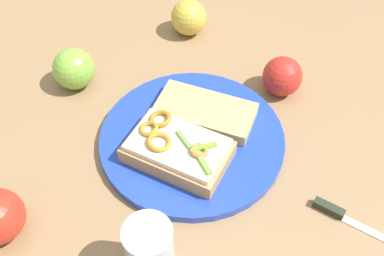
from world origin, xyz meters
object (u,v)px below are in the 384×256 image
at_px(knife, 341,213).
at_px(sandwich, 177,149).
at_px(plate, 192,139).
at_px(apple_0, 73,70).
at_px(bread_slice_side, 205,112).
at_px(apple_4, 189,17).
at_px(apple_3, 282,76).
at_px(drinking_glass, 150,252).

bearing_deg(knife, sandwich, -169.67).
bearing_deg(knife, plate, 179.54).
bearing_deg(sandwich, apple_0, -16.10).
height_order(bread_slice_side, apple_0, apple_0).
distance_m(apple_0, apple_4, 0.27).
height_order(apple_0, apple_3, apple_0).
xyz_separation_m(bread_slice_side, apple_0, (0.25, 0.05, 0.01)).
distance_m(plate, knife, 0.26).
relative_size(apple_3, knife, 0.59).
distance_m(apple_0, apple_3, 0.38).
distance_m(sandwich, knife, 0.26).
height_order(sandwich, drinking_glass, drinking_glass).
bearing_deg(apple_3, plate, 69.95).
bearing_deg(knife, apple_4, 149.26).
bearing_deg(apple_4, bread_slice_side, 129.49).
bearing_deg(bread_slice_side, drinking_glass, 95.17).
relative_size(apple_0, knife, 0.63).
xyz_separation_m(bread_slice_side, drinking_glass, (-0.08, 0.27, 0.03)).
bearing_deg(sandwich, bread_slice_side, -90.69).
xyz_separation_m(plate, knife, (-0.26, -0.00, -0.00)).
height_order(apple_3, drinking_glass, drinking_glass).
distance_m(plate, apple_3, 0.21).
bearing_deg(knife, bread_slice_side, 169.07).
xyz_separation_m(apple_3, apple_4, (0.24, -0.06, 0.00)).
relative_size(bread_slice_side, apple_3, 2.30).
height_order(plate, bread_slice_side, bread_slice_side).
xyz_separation_m(plate, sandwich, (-0.00, 0.05, 0.03)).
relative_size(bread_slice_side, apple_4, 2.26).
bearing_deg(drinking_glass, apple_0, -32.48).
relative_size(plate, bread_slice_side, 1.86).
bearing_deg(plate, sandwich, 94.78).
xyz_separation_m(sandwich, apple_4, (0.17, -0.30, 0.00)).
bearing_deg(plate, apple_0, 0.68).
bearing_deg(apple_3, knife, 135.25).
bearing_deg(bread_slice_side, apple_3, -129.79).
height_order(bread_slice_side, apple_3, apple_3).
relative_size(sandwich, knife, 1.39).
height_order(sandwich, knife, sandwich).
height_order(plate, apple_0, apple_0).
distance_m(plate, bread_slice_side, 0.05).
relative_size(apple_4, knife, 0.60).
xyz_separation_m(apple_3, drinking_glass, (-0.01, 0.41, 0.02)).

